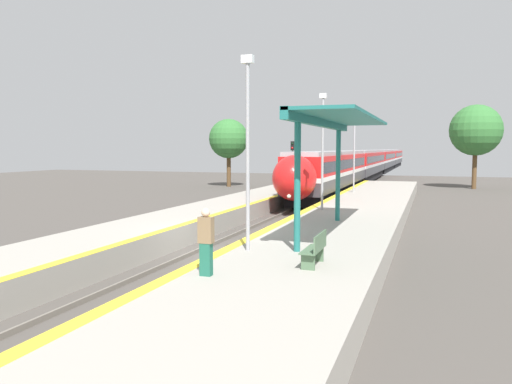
# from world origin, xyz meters

# --- Properties ---
(ground_plane) EXTENTS (120.00, 120.00, 0.00)m
(ground_plane) POSITION_xyz_m (0.00, 0.00, 0.00)
(ground_plane) COLOR #4C4742
(rail_left) EXTENTS (0.08, 90.00, 0.15)m
(rail_left) POSITION_xyz_m (-0.72, 0.00, 0.07)
(rail_left) COLOR slate
(rail_left) RESTS_ON ground_plane
(rail_right) EXTENTS (0.08, 90.00, 0.15)m
(rail_right) POSITION_xyz_m (0.72, 0.00, 0.07)
(rail_right) COLOR slate
(rail_right) RESTS_ON ground_plane
(train) EXTENTS (2.78, 91.34, 3.83)m
(train) POSITION_xyz_m (0.00, 55.72, 2.19)
(train) COLOR black
(train) RESTS_ON ground_plane
(platform_right) EXTENTS (4.90, 64.00, 0.92)m
(platform_right) POSITION_xyz_m (4.09, 0.00, 0.46)
(platform_right) COLOR #9E998E
(platform_right) RESTS_ON ground_plane
(platform_left) EXTENTS (3.54, 64.00, 0.92)m
(platform_left) POSITION_xyz_m (-3.41, 0.00, 0.46)
(platform_left) COLOR #9E998E
(platform_left) RESTS_ON ground_plane
(platform_bench) EXTENTS (0.44, 1.44, 0.89)m
(platform_bench) POSITION_xyz_m (4.94, -4.56, 1.38)
(platform_bench) COLOR #4C6B4C
(platform_bench) RESTS_ON platform_right
(person_waiting) EXTENTS (0.36, 0.22, 1.68)m
(person_waiting) POSITION_xyz_m (2.62, -6.49, 1.79)
(person_waiting) COLOR #1E604C
(person_waiting) RESTS_ON platform_right
(railway_signal) EXTENTS (0.28, 0.28, 4.61)m
(railway_signal) POSITION_xyz_m (-2.46, 20.18, 2.80)
(railway_signal) COLOR #59595E
(railway_signal) RESTS_ON ground_plane
(lamppost_near) EXTENTS (0.36, 0.20, 5.91)m
(lamppost_near) POSITION_xyz_m (2.53, -3.30, 4.27)
(lamppost_near) COLOR #9E9EA3
(lamppost_near) RESTS_ON platform_right
(lamppost_mid) EXTENTS (0.36, 0.20, 5.91)m
(lamppost_mid) POSITION_xyz_m (2.53, 7.66, 4.27)
(lamppost_mid) COLOR #9E9EA3
(lamppost_mid) RESTS_ON platform_right
(lamppost_far) EXTENTS (0.36, 0.20, 5.91)m
(lamppost_far) POSITION_xyz_m (2.53, 18.62, 4.27)
(lamppost_far) COLOR #9E9EA3
(lamppost_far) RESTS_ON platform_right
(station_canopy) EXTENTS (2.02, 9.92, 4.28)m
(station_canopy) POSITION_xyz_m (4.55, 0.54, 4.88)
(station_canopy) COLOR #1E6B66
(station_canopy) RESTS_ON platform_right
(background_tree_left) EXTENTS (4.15, 4.15, 7.16)m
(background_tree_left) POSITION_xyz_m (-12.53, 31.45, 5.05)
(background_tree_left) COLOR brown
(background_tree_left) RESTS_ON ground_plane
(background_tree_right) EXTENTS (5.06, 5.06, 8.39)m
(background_tree_right) POSITION_xyz_m (11.84, 36.76, 5.84)
(background_tree_right) COLOR brown
(background_tree_right) RESTS_ON ground_plane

